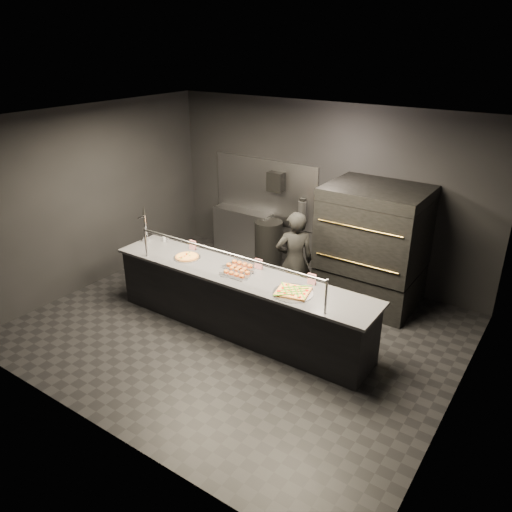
% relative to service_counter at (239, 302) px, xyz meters
% --- Properties ---
extents(room, '(6.04, 6.00, 3.00)m').
position_rel_service_counter_xyz_m(room, '(-0.02, 0.05, 1.03)').
color(room, black).
rests_on(room, ground).
extents(service_counter, '(4.10, 0.78, 1.37)m').
position_rel_service_counter_xyz_m(service_counter, '(0.00, 0.00, 0.00)').
color(service_counter, black).
rests_on(service_counter, ground).
extents(pizza_oven, '(1.50, 1.23, 1.91)m').
position_rel_service_counter_xyz_m(pizza_oven, '(1.20, 1.90, 0.50)').
color(pizza_oven, black).
rests_on(pizza_oven, ground).
extents(prep_shelf, '(1.20, 0.35, 0.90)m').
position_rel_service_counter_xyz_m(prep_shelf, '(-1.60, 2.32, -0.01)').
color(prep_shelf, '#99999E').
rests_on(prep_shelf, ground).
extents(towel_dispenser, '(0.30, 0.20, 0.35)m').
position_rel_service_counter_xyz_m(towel_dispenser, '(-0.90, 2.39, 1.09)').
color(towel_dispenser, black).
rests_on(towel_dispenser, room).
extents(fire_extinguisher, '(0.14, 0.14, 0.51)m').
position_rel_service_counter_xyz_m(fire_extinguisher, '(-0.35, 2.40, 0.60)').
color(fire_extinguisher, '#B2B2B7').
rests_on(fire_extinguisher, room).
extents(beer_tap, '(0.16, 0.22, 0.60)m').
position_rel_service_counter_xyz_m(beer_tap, '(-1.95, 0.13, 0.63)').
color(beer_tap, silver).
rests_on(beer_tap, service_counter).
extents(round_pizza, '(0.40, 0.40, 0.03)m').
position_rel_service_counter_xyz_m(round_pizza, '(-0.95, -0.01, 0.47)').
color(round_pizza, silver).
rests_on(round_pizza, service_counter).
extents(slider_tray_a, '(0.43, 0.33, 0.06)m').
position_rel_service_counter_xyz_m(slider_tray_a, '(-0.10, 0.15, 0.48)').
color(slider_tray_a, silver).
rests_on(slider_tray_a, service_counter).
extents(slider_tray_b, '(0.46, 0.39, 0.06)m').
position_rel_service_counter_xyz_m(slider_tray_b, '(-0.00, -0.05, 0.48)').
color(slider_tray_b, silver).
rests_on(slider_tray_b, service_counter).
extents(square_pizza, '(0.53, 0.53, 0.05)m').
position_rel_service_counter_xyz_m(square_pizza, '(0.93, -0.09, 0.47)').
color(square_pizza, silver).
rests_on(square_pizza, service_counter).
extents(condiment_jar, '(0.14, 0.06, 0.10)m').
position_rel_service_counter_xyz_m(condiment_jar, '(-1.67, 0.28, 0.50)').
color(condiment_jar, silver).
rests_on(condiment_jar, service_counter).
extents(tent_cards, '(2.21, 0.04, 0.15)m').
position_rel_service_counter_xyz_m(tent_cards, '(0.02, 0.28, 0.53)').
color(tent_cards, white).
rests_on(tent_cards, service_counter).
extents(trash_bin, '(0.51, 0.51, 0.85)m').
position_rel_service_counter_xyz_m(trash_bin, '(-0.90, 2.16, -0.04)').
color(trash_bin, black).
rests_on(trash_bin, ground).
extents(worker, '(0.69, 0.67, 1.60)m').
position_rel_service_counter_xyz_m(worker, '(0.31, 1.01, 0.34)').
color(worker, black).
rests_on(worker, ground).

